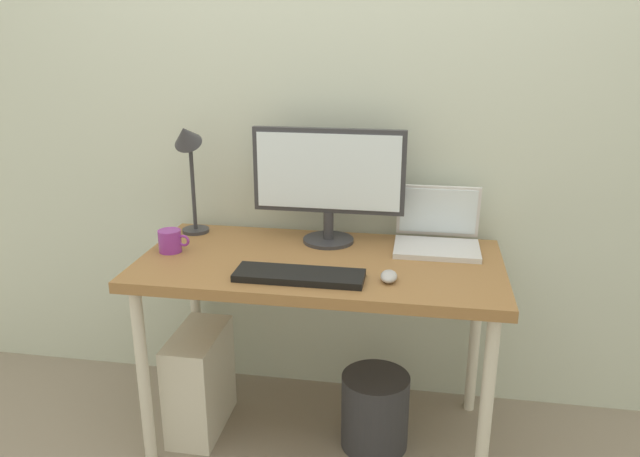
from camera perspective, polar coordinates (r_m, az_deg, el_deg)
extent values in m
plane|color=gray|center=(2.64, 0.00, -18.16)|extent=(6.00, 6.00, 0.00)
cube|color=silver|center=(2.52, 1.51, 12.16)|extent=(4.40, 0.04, 2.60)
cube|color=olive|center=(2.29, 0.00, -3.33)|extent=(1.32, 0.66, 0.04)
cylinder|color=silver|center=(2.39, -15.89, -13.02)|extent=(0.04, 0.04, 0.71)
cylinder|color=silver|center=(2.21, 14.97, -15.84)|extent=(0.04, 0.04, 0.71)
cylinder|color=silver|center=(2.83, -11.30, -7.59)|extent=(0.04, 0.04, 0.71)
cylinder|color=silver|center=(2.67, 14.03, -9.40)|extent=(0.04, 0.04, 0.71)
cylinder|color=#333338|center=(2.46, 0.71, -1.06)|extent=(0.20, 0.20, 0.01)
cylinder|color=#333338|center=(2.44, 0.72, 0.31)|extent=(0.04, 0.04, 0.11)
cube|color=#333338|center=(2.38, 0.74, 5.31)|extent=(0.59, 0.03, 0.33)
cube|color=white|center=(2.37, 0.68, 5.22)|extent=(0.55, 0.01, 0.29)
cube|color=silver|center=(2.40, 10.65, -1.85)|extent=(0.32, 0.22, 0.02)
cube|color=silver|center=(2.48, 10.77, 1.61)|extent=(0.32, 0.04, 0.21)
cube|color=white|center=(2.47, 10.78, 1.58)|extent=(0.30, 0.03, 0.18)
cylinder|color=#333338|center=(2.63, -11.32, -0.15)|extent=(0.11, 0.11, 0.01)
cylinder|color=#333338|center=(2.58, -11.58, 3.84)|extent=(0.02, 0.02, 0.36)
cone|color=#333338|center=(2.50, -12.22, 8.34)|extent=(0.11, 0.14, 0.13)
cube|color=black|center=(2.11, -1.91, -4.32)|extent=(0.44, 0.14, 0.02)
ellipsoid|color=#B2B2B7|center=(2.10, 6.33, -4.38)|extent=(0.06, 0.09, 0.03)
cylinder|color=purple|center=(2.41, -13.61, -1.12)|extent=(0.09, 0.09, 0.08)
torus|color=purple|center=(2.39, -12.40, -1.10)|extent=(0.05, 0.01, 0.05)
cube|color=silver|center=(2.60, -10.97, -13.56)|extent=(0.18, 0.36, 0.42)
cylinder|color=#333338|center=(2.50, 5.05, -16.31)|extent=(0.26, 0.26, 0.30)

